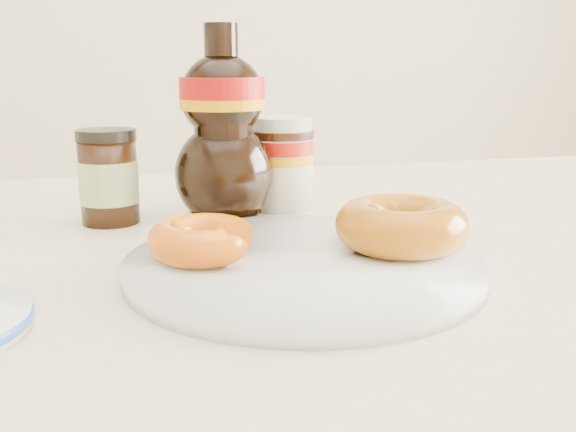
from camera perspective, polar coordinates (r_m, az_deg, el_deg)
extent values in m
cube|color=#FFF0C2|center=(0.56, -2.16, -5.43)|extent=(1.40, 0.90, 0.04)
cylinder|color=#C6B28C|center=(1.28, 22.86, -13.44)|extent=(0.06, 0.06, 0.71)
cylinder|color=white|center=(0.51, 1.45, -4.37)|extent=(0.28, 0.28, 0.01)
torus|color=white|center=(0.50, 1.45, -4.26)|extent=(0.28, 0.28, 0.01)
torus|color=orange|center=(0.50, -7.61, -2.09)|extent=(0.10, 0.10, 0.03)
torus|color=#A76B0A|center=(0.53, 10.01, -0.79)|extent=(0.13, 0.13, 0.04)
cylinder|color=white|center=(0.73, -0.60, 4.05)|extent=(0.07, 0.07, 0.09)
cylinder|color=maroon|center=(0.72, -0.61, 6.21)|extent=(0.07, 0.07, 0.02)
cylinder|color=#D89905|center=(0.72, -0.61, 5.13)|extent=(0.07, 0.07, 0.01)
cylinder|color=black|center=(0.72, -0.61, 7.29)|extent=(0.07, 0.07, 0.01)
cylinder|color=white|center=(0.72, -0.61, 8.11)|extent=(0.07, 0.07, 0.02)
cylinder|color=black|center=(0.68, -15.64, 2.97)|extent=(0.06, 0.06, 0.09)
cylinder|color=beige|center=(0.68, -15.64, 2.97)|extent=(0.06, 0.06, 0.04)
cylinder|color=black|center=(0.68, -15.90, 6.95)|extent=(0.06, 0.06, 0.01)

